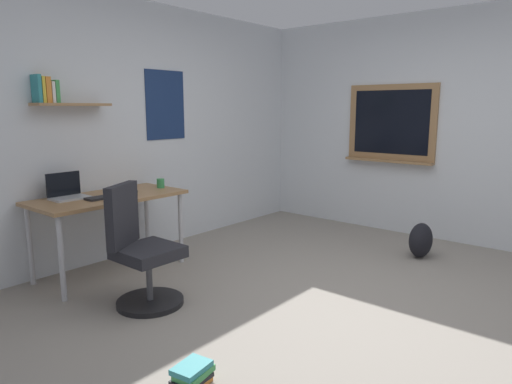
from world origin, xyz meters
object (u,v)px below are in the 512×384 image
at_px(keyboard, 107,197).
at_px(book_stack_on_floor, 192,375).
at_px(desk, 109,204).
at_px(office_chair, 141,254).
at_px(computer_mouse, 133,192).
at_px(coffee_mug, 161,183).
at_px(backpack, 421,240).
at_px(laptop, 67,192).

height_order(keyboard, book_stack_on_floor, keyboard).
bearing_deg(desk, office_chair, -107.06).
bearing_deg(keyboard, computer_mouse, 0.00).
xyz_separation_m(computer_mouse, coffee_mug, (0.36, 0.05, 0.03)).
xyz_separation_m(desk, backpack, (2.30, -2.05, -0.48)).
bearing_deg(office_chair, coffee_mug, 43.08).
distance_m(office_chair, coffee_mug, 1.18).
distance_m(desk, keyboard, 0.14).
xyz_separation_m(keyboard, book_stack_on_floor, (-0.66, -1.82, -0.68)).
distance_m(keyboard, computer_mouse, 0.28).
height_order(office_chair, book_stack_on_floor, office_chair).
bearing_deg(computer_mouse, keyboard, 180.00).
bearing_deg(office_chair, backpack, -26.09).
xyz_separation_m(keyboard, backpack, (2.37, -1.96, -0.56)).
distance_m(desk, book_stack_on_floor, 2.13).
height_order(desk, backpack, desk).
distance_m(laptop, keyboard, 0.34).
relative_size(coffee_mug, book_stack_on_floor, 0.35).
bearing_deg(keyboard, desk, 50.96).
relative_size(desk, coffee_mug, 14.66).
xyz_separation_m(office_chair, coffee_mug, (0.82, 0.77, 0.37)).
height_order(desk, book_stack_on_floor, desk).
relative_size(laptop, backpack, 0.86).
distance_m(desk, laptop, 0.36).
distance_m(keyboard, coffee_mug, 0.64).
relative_size(desk, office_chair, 1.42).
distance_m(keyboard, backpack, 3.13).
xyz_separation_m(coffee_mug, book_stack_on_floor, (-1.30, -1.87, -0.72)).
height_order(computer_mouse, coffee_mug, coffee_mug).
bearing_deg(computer_mouse, office_chair, -122.58).
height_order(desk, keyboard, keyboard).
bearing_deg(keyboard, laptop, 134.62).
bearing_deg(book_stack_on_floor, office_chair, 66.44).
relative_size(office_chair, book_stack_on_floor, 3.64).
distance_m(computer_mouse, backpack, 2.92).
xyz_separation_m(desk, keyboard, (-0.07, -0.08, 0.08)).
xyz_separation_m(office_chair, book_stack_on_floor, (-0.48, -1.11, -0.35)).
xyz_separation_m(backpack, book_stack_on_floor, (-3.03, 0.14, -0.12)).
height_order(office_chair, backpack, office_chair).
bearing_deg(keyboard, coffee_mug, 4.46).
bearing_deg(desk, computer_mouse, -21.36).
bearing_deg(coffee_mug, book_stack_on_floor, -124.81).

